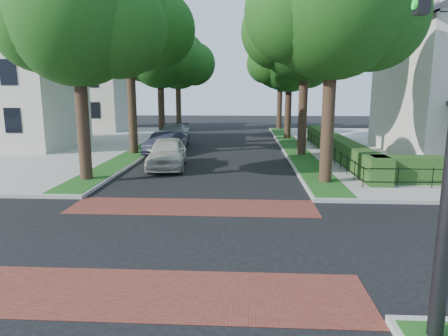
{
  "coord_description": "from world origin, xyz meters",
  "views": [
    {
      "loc": [
        1.91,
        -10.81,
        4.16
      ],
      "look_at": [
        1.18,
        2.51,
        1.6
      ],
      "focal_mm": 32.0,
      "sensor_mm": 36.0,
      "label": 1
    }
  ],
  "objects_px": {
    "parked_car_rear": "(173,136)",
    "traffic_signal": "(444,55)",
    "parked_car_middle": "(165,142)",
    "parked_car_front": "(167,153)"
  },
  "relations": [
    {
      "from": "parked_car_rear",
      "to": "traffic_signal",
      "type": "bearing_deg",
      "value": -74.92
    },
    {
      "from": "parked_car_middle",
      "to": "traffic_signal",
      "type": "bearing_deg",
      "value": -57.49
    },
    {
      "from": "traffic_signal",
      "to": "parked_car_middle",
      "type": "bearing_deg",
      "value": 112.61
    },
    {
      "from": "traffic_signal",
      "to": "parked_car_front",
      "type": "xyz_separation_m",
      "value": [
        -7.31,
        15.14,
        -3.86
      ]
    },
    {
      "from": "parked_car_front",
      "to": "parked_car_middle",
      "type": "bearing_deg",
      "value": 97.24
    },
    {
      "from": "parked_car_front",
      "to": "parked_car_rear",
      "type": "bearing_deg",
      "value": 92.51
    },
    {
      "from": "parked_car_front",
      "to": "traffic_signal",
      "type": "bearing_deg",
      "value": -69.69
    },
    {
      "from": "traffic_signal",
      "to": "parked_car_rear",
      "type": "height_order",
      "value": "traffic_signal"
    },
    {
      "from": "parked_car_front",
      "to": "parked_car_middle",
      "type": "height_order",
      "value": "parked_car_front"
    },
    {
      "from": "traffic_signal",
      "to": "parked_car_middle",
      "type": "distance_m",
      "value": 22.43
    }
  ]
}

